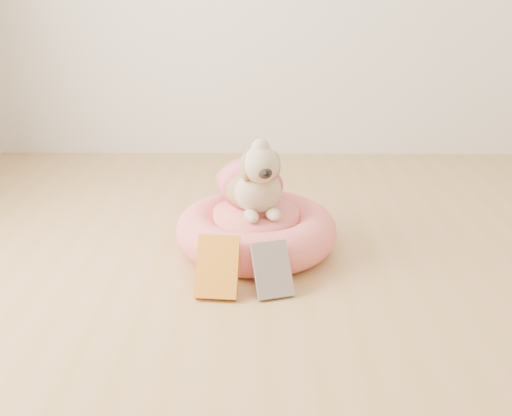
{
  "coord_description": "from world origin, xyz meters",
  "views": [
    {
      "loc": [
        -0.3,
        -1.34,
        1.0
      ],
      "look_at": [
        -0.32,
        0.74,
        0.2
      ],
      "focal_mm": 40.0,
      "sensor_mm": 36.0,
      "label": 1
    }
  ],
  "objects_px": {
    "pet_bed": "(256,230)",
    "dog": "(253,170)",
    "book_yellow": "(217,267)",
    "book_white": "(272,270)"
  },
  "relations": [
    {
      "from": "pet_bed",
      "to": "dog",
      "type": "bearing_deg",
      "value": 115.2
    },
    {
      "from": "pet_bed",
      "to": "book_white",
      "type": "xyz_separation_m",
      "value": [
        0.06,
        -0.36,
        0.01
      ]
    },
    {
      "from": "book_yellow",
      "to": "book_white",
      "type": "distance_m",
      "value": 0.19
    },
    {
      "from": "dog",
      "to": "book_white",
      "type": "relative_size",
      "value": 2.22
    },
    {
      "from": "book_white",
      "to": "book_yellow",
      "type": "bearing_deg",
      "value": 163.07
    },
    {
      "from": "pet_bed",
      "to": "book_yellow",
      "type": "xyz_separation_m",
      "value": [
        -0.13,
        -0.36,
        0.02
      ]
    },
    {
      "from": "book_yellow",
      "to": "book_white",
      "type": "relative_size",
      "value": 1.13
    },
    {
      "from": "book_yellow",
      "to": "book_white",
      "type": "bearing_deg",
      "value": 4.54
    },
    {
      "from": "dog",
      "to": "book_white",
      "type": "distance_m",
      "value": 0.47
    },
    {
      "from": "book_white",
      "to": "dog",
      "type": "bearing_deg",
      "value": 83.81
    }
  ]
}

